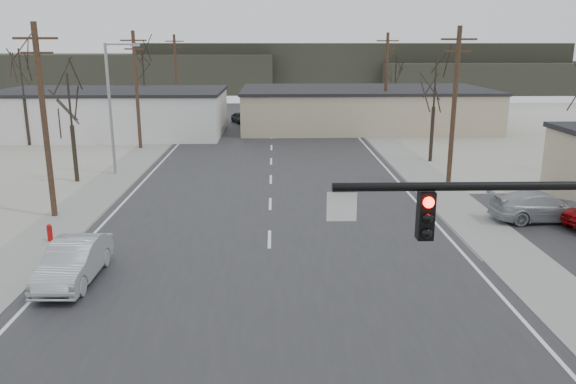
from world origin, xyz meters
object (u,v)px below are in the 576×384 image
object	(u,v)px
sedan_crossing	(74,261)
car_far_a	(285,115)
fire_hydrant	(50,233)
car_parked_silver	(541,206)
car_far_b	(240,118)

from	to	relation	value
sedan_crossing	car_far_a	distance (m)	47.43
fire_hydrant	car_parked_silver	world-z (taller)	car_parked_silver
car_far_a	car_parked_silver	size ratio (longest dim) A/B	0.88
car_far_b	sedan_crossing	bearing A→B (deg)	-115.88
fire_hydrant	sedan_crossing	xyz separation A→B (m)	(2.70, -4.56, 0.39)
car_far_a	car_parked_silver	distance (m)	41.33
car_far_b	car_parked_silver	size ratio (longest dim) A/B	0.69
sedan_crossing	car_far_a	xyz separation A→B (m)	(9.05, 46.56, -0.13)
fire_hydrant	sedan_crossing	bearing A→B (deg)	-59.40
car_far_b	car_parked_silver	distance (m)	41.35
sedan_crossing	car_far_b	xyz separation A→B (m)	(3.84, 44.53, -0.19)
car_far_b	car_parked_silver	bearing A→B (deg)	-85.62
sedan_crossing	fire_hydrant	bearing A→B (deg)	121.47
fire_hydrant	sedan_crossing	size ratio (longest dim) A/B	0.18
car_far_a	car_far_b	xyz separation A→B (m)	(-5.21, -2.03, -0.06)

